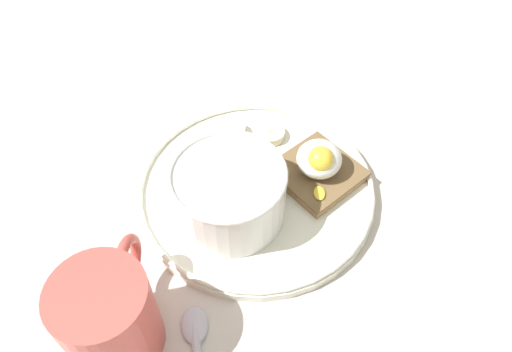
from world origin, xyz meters
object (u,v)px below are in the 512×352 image
(poached_egg, at_px, (319,159))
(banana_slice_right, at_px, (217,146))
(coffee_mug, at_px, (109,316))
(banana_slice_back, at_px, (235,131))
(banana_slice_front, at_px, (253,146))
(oatmeal_bowl, at_px, (229,193))
(toast_slice, at_px, (317,173))
(banana_slice_left, at_px, (270,134))

(poached_egg, xyz_separation_m, banana_slice_right, (-0.10, -0.06, -0.03))
(coffee_mug, bearing_deg, banana_slice_back, 122.35)
(poached_egg, xyz_separation_m, coffee_mug, (0.03, -0.25, 0.01))
(banana_slice_back, distance_m, coffee_mug, 0.26)
(banana_slice_front, relative_size, banana_slice_right, 0.92)
(poached_egg, distance_m, banana_slice_back, 0.12)
(oatmeal_bowl, bearing_deg, banana_slice_right, 155.26)
(toast_slice, relative_size, banana_slice_left, 1.88)
(banana_slice_left, bearing_deg, oatmeal_bowl, -58.39)
(oatmeal_bowl, bearing_deg, banana_slice_back, 142.66)
(oatmeal_bowl, distance_m, toast_slice, 0.11)
(coffee_mug, bearing_deg, poached_egg, 96.98)
(banana_slice_back, xyz_separation_m, banana_slice_right, (0.01, -0.03, -0.00))
(oatmeal_bowl, bearing_deg, banana_slice_front, 128.38)
(toast_slice, xyz_separation_m, banana_slice_left, (-0.08, -0.01, -0.00))
(oatmeal_bowl, bearing_deg, banana_slice_left, 121.61)
(banana_slice_front, bearing_deg, poached_egg, 23.04)
(banana_slice_left, xyz_separation_m, banana_slice_back, (-0.03, -0.03, 0.00))
(banana_slice_back, bearing_deg, toast_slice, 18.65)
(toast_slice, distance_m, banana_slice_right, 0.12)
(banana_slice_front, bearing_deg, coffee_mug, -64.47)
(banana_slice_left, bearing_deg, banana_slice_back, -132.35)
(poached_egg, bearing_deg, oatmeal_bowl, -100.77)
(oatmeal_bowl, bearing_deg, coffee_mug, -71.61)
(oatmeal_bowl, relative_size, banana_slice_left, 2.48)
(banana_slice_front, height_order, banana_slice_right, banana_slice_front)
(banana_slice_right, xyz_separation_m, coffee_mug, (0.13, -0.19, 0.03))
(banana_slice_back, relative_size, coffee_mug, 0.33)
(toast_slice, relative_size, poached_egg, 1.43)
(banana_slice_right, bearing_deg, toast_slice, 33.33)
(oatmeal_bowl, relative_size, banana_slice_right, 2.83)
(banana_slice_left, bearing_deg, poached_egg, 2.74)
(poached_egg, bearing_deg, banana_slice_left, -177.26)
(banana_slice_right, bearing_deg, coffee_mug, -55.07)
(toast_slice, height_order, poached_egg, poached_egg)
(oatmeal_bowl, bearing_deg, poached_egg, 79.23)
(banana_slice_front, bearing_deg, banana_slice_back, -175.36)
(poached_egg, relative_size, coffee_mug, 0.63)
(poached_egg, distance_m, banana_slice_front, 0.08)
(banana_slice_front, height_order, banana_slice_back, banana_slice_front)
(toast_slice, relative_size, banana_slice_front, 2.33)
(banana_slice_left, bearing_deg, banana_slice_front, -80.11)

